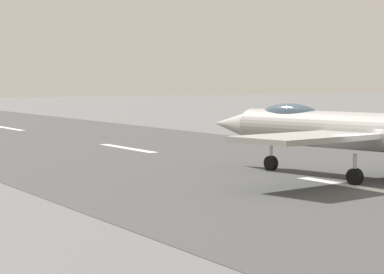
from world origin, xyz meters
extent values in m
plane|color=slate|center=(0.00, 0.00, 0.00)|extent=(400.00, 400.00, 0.00)
cube|color=#444547|center=(0.00, 0.00, 0.01)|extent=(240.00, 26.00, 0.02)
cube|color=white|center=(0.87, 0.00, 0.02)|extent=(8.00, 0.70, 0.00)
cube|color=white|center=(24.29, 0.00, 0.02)|extent=(8.00, 0.70, 0.00)
cube|color=white|center=(50.95, 0.00, 0.02)|extent=(8.00, 0.70, 0.00)
cylinder|color=#9D9A98|center=(3.65, -1.54, 2.29)|extent=(12.44, 4.18, 1.77)
cone|color=#9D9A98|center=(11.09, -0.04, 2.29)|extent=(3.09, 2.04, 1.51)
ellipsoid|color=#3F5160|center=(7.06, -0.86, 2.95)|extent=(3.75, 1.79, 1.10)
cube|color=#9D9A98|center=(1.87, 2.19, 2.19)|extent=(4.57, 6.80, 0.24)
cylinder|color=silver|center=(8.30, -0.61, 0.70)|extent=(0.18, 0.18, 1.40)
cylinder|color=black|center=(8.30, -0.61, 0.38)|extent=(0.80, 0.44, 0.76)
cylinder|color=silver|center=(1.57, -0.33, 0.70)|extent=(0.18, 0.18, 1.40)
cylinder|color=black|center=(1.57, -0.33, 0.38)|extent=(0.80, 0.44, 0.76)
cube|color=#1E2338|center=(20.43, -11.97, 0.46)|extent=(0.24, 0.36, 0.92)
cube|color=yellow|center=(20.43, -11.97, 1.15)|extent=(0.44, 0.29, 0.63)
sphere|color=tan|center=(20.43, -11.97, 1.63)|extent=(0.22, 0.22, 0.22)
cylinder|color=yellow|center=(20.73, -11.98, 1.11)|extent=(0.10, 0.10, 0.59)
cylinder|color=yellow|center=(20.13, -11.97, 1.11)|extent=(0.10, 0.10, 0.59)
camera|label=1|loc=(-25.39, 23.58, 4.62)|focal=75.14mm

